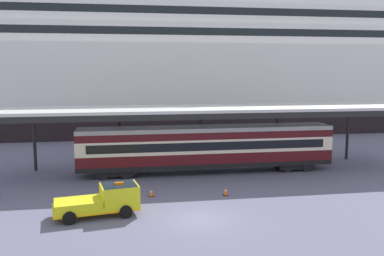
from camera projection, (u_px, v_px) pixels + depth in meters
The scene contains 7 objects.
ground_plane at pixel (200, 219), 25.18m from camera, with size 400.00×400.00×0.00m, color slate.
cruise_ship at pixel (206, 45), 67.89m from camera, with size 160.90×29.18×37.24m.
platform_canopy at pixel (206, 110), 36.24m from camera, with size 37.75×5.98×5.76m.
train_carriage at pixel (207, 147), 36.29m from camera, with size 22.24×2.81×4.11m.
service_truck at pixel (105, 200), 25.84m from camera, with size 5.47×2.93×2.02m.
traffic_cone_near at pixel (151, 192), 29.67m from camera, with size 0.36×0.36×0.60m.
traffic_cone_mid at pixel (226, 191), 29.91m from camera, with size 0.36×0.36×0.63m.
Camera 1 is at (-4.27, -23.75, 9.11)m, focal length 38.63 mm.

